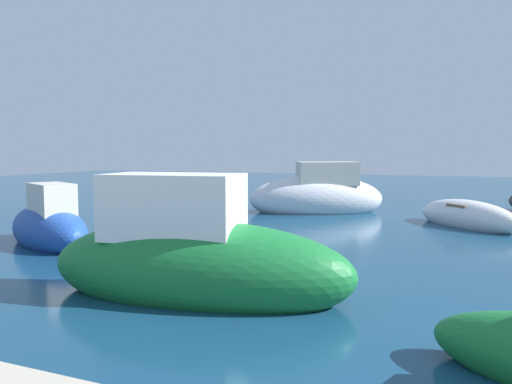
{
  "coord_description": "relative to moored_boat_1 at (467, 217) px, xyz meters",
  "views": [
    {
      "loc": [
        -3.87,
        -4.61,
        2.09
      ],
      "look_at": [
        -10.0,
        10.17,
        0.77
      ],
      "focal_mm": 34.72,
      "sensor_mm": 36.0,
      "label": 1
    }
  ],
  "objects": [
    {
      "name": "moored_boat_5",
      "position": [
        -4.72,
        1.61,
        0.29
      ],
      "size": [
        4.92,
        3.6,
        2.09
      ],
      "rotation": [
        0.0,
        0.0,
        3.58
      ],
      "color": "white",
      "rests_on": "ground"
    },
    {
      "name": "moored_boat_1",
      "position": [
        0.0,
        0.0,
        0.0
      ],
      "size": [
        3.12,
        3.19,
        0.96
      ],
      "rotation": [
        0.0,
        0.0,
        5.48
      ],
      "color": "white",
      "rests_on": "ground"
    },
    {
      "name": "moored_boat_10",
      "position": [
        -9.45,
        1.7,
        -0.01
      ],
      "size": [
        3.21,
        1.91,
        0.92
      ],
      "rotation": [
        0.0,
        0.0,
        2.83
      ],
      "color": "#3F3F47",
      "rests_on": "ground"
    },
    {
      "name": "moored_boat_8",
      "position": [
        -3.7,
        -8.72,
        0.26
      ],
      "size": [
        4.71,
        2.18,
        2.09
      ],
      "rotation": [
        0.0,
        0.0,
        0.14
      ],
      "color": "#197233",
      "rests_on": "ground"
    },
    {
      "name": "moored_boat_2",
      "position": [
        -8.67,
        -6.49,
        0.13
      ],
      "size": [
        3.49,
        2.61,
        1.65
      ],
      "rotation": [
        0.0,
        0.0,
        2.67
      ],
      "color": "#1E479E",
      "rests_on": "ground"
    }
  ]
}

